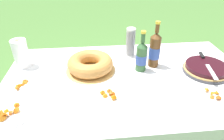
% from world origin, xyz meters
% --- Properties ---
extents(garden_table, '(1.73, 1.02, 0.76)m').
position_xyz_m(garden_table, '(0.00, 0.00, 0.70)').
color(garden_table, brown).
rests_on(garden_table, ground_plane).
extents(tablecloth, '(1.74, 1.03, 0.10)m').
position_xyz_m(tablecloth, '(0.00, 0.00, 0.75)').
color(tablecloth, white).
rests_on(tablecloth, garden_table).
extents(berry_tart, '(0.33, 0.33, 0.06)m').
position_xyz_m(berry_tart, '(0.57, 0.01, 0.80)').
color(berry_tart, '#38383D').
rests_on(berry_tart, tablecloth).
extents(serving_knife, '(0.09, 0.37, 0.01)m').
position_xyz_m(serving_knife, '(0.58, 0.04, 0.83)').
color(serving_knife, silver).
rests_on(serving_knife, berry_tart).
extents(bundt_cake, '(0.36, 0.36, 0.11)m').
position_xyz_m(bundt_cake, '(-0.26, 0.11, 0.82)').
color(bundt_cake, tan).
rests_on(bundt_cake, tablecloth).
extents(cup_stack, '(0.07, 0.07, 0.24)m').
position_xyz_m(cup_stack, '(0.06, 0.31, 0.89)').
color(cup_stack, white).
rests_on(cup_stack, tablecloth).
extents(cider_bottle_green, '(0.08, 0.08, 0.30)m').
position_xyz_m(cider_bottle_green, '(0.10, 0.08, 0.88)').
color(cider_bottle_green, '#2D562D').
rests_on(cider_bottle_green, tablecloth).
extents(cider_bottle_amber, '(0.08, 0.08, 0.35)m').
position_xyz_m(cider_bottle_amber, '(0.21, 0.14, 0.90)').
color(cider_bottle_amber, brown).
rests_on(cider_bottle_amber, tablecloth).
extents(snack_plate_near, '(0.23, 0.23, 0.06)m').
position_xyz_m(snack_plate_near, '(-0.71, -0.31, 0.78)').
color(snack_plate_near, white).
rests_on(snack_plate_near, tablecloth).
extents(snack_plate_left, '(0.19, 0.19, 0.05)m').
position_xyz_m(snack_plate_left, '(0.48, -0.27, 0.78)').
color(snack_plate_left, white).
rests_on(snack_plate_left, tablecloth).
extents(snack_plate_right, '(0.19, 0.19, 0.05)m').
position_xyz_m(snack_plate_right, '(-0.70, -0.05, 0.78)').
color(snack_plate_right, white).
rests_on(snack_plate_right, tablecloth).
extents(snack_plate_far, '(0.23, 0.23, 0.05)m').
position_xyz_m(snack_plate_far, '(-0.15, -0.19, 0.78)').
color(snack_plate_far, white).
rests_on(snack_plate_far, tablecloth).
extents(paper_towel_roll, '(0.11, 0.11, 0.22)m').
position_xyz_m(paper_towel_roll, '(-0.77, 0.23, 0.88)').
color(paper_towel_roll, white).
rests_on(paper_towel_roll, tablecloth).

